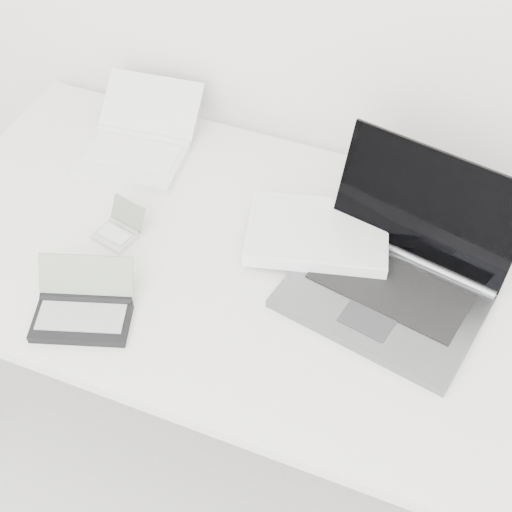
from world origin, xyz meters
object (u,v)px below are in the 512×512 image
at_px(laptop_large, 366,258).
at_px(palmtop_charcoal, 83,310).
at_px(desk, 276,280).
at_px(netbook_open_white, 137,144).

relative_size(laptop_large, palmtop_charcoal, 2.50).
bearing_deg(desk, palmtop_charcoal, -139.31).
relative_size(desk, laptop_large, 2.79).
xyz_separation_m(desk, laptop_large, (0.18, 0.05, 0.09)).
xyz_separation_m(netbook_open_white, palmtop_charcoal, (0.14, -0.49, -0.00)).
bearing_deg(laptop_large, palmtop_charcoal, -135.23).
bearing_deg(desk, netbook_open_white, 153.36).
relative_size(netbook_open_white, palmtop_charcoal, 1.41).
bearing_deg(netbook_open_white, desk, -32.85).
bearing_deg(palmtop_charcoal, desk, 22.42).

